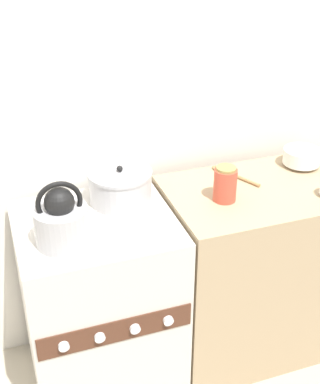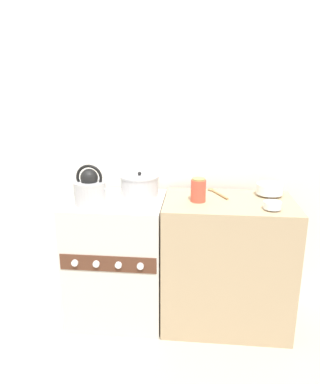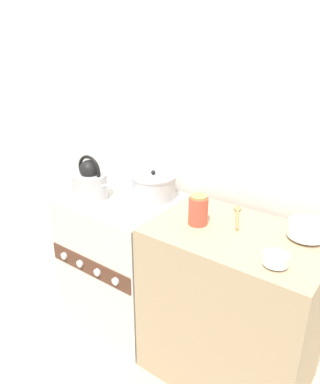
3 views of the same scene
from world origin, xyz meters
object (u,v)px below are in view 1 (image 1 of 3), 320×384
at_px(stove, 101,305).
at_px(storage_jar, 225,184).
at_px(kettle, 62,220).
at_px(cooking_pot, 120,186).
at_px(enamel_bowl, 302,157).

height_order(stove, storage_jar, storage_jar).
height_order(kettle, cooking_pot, kettle).
relative_size(stove, enamel_bowl, 4.99).
distance_m(stove, kettle, 0.58).
distance_m(stove, enamel_bowl, 1.20).
distance_m(cooking_pot, enamel_bowl, 0.92).
xyz_separation_m(stove, storage_jar, (0.57, -0.04, 0.55)).
bearing_deg(cooking_pot, enamel_bowl, 0.37).
xyz_separation_m(kettle, storage_jar, (0.72, 0.06, -0.00)).
bearing_deg(stove, cooking_pot, 41.17).
bearing_deg(storage_jar, enamel_bowl, 19.71).
bearing_deg(cooking_pot, stove, -138.83).
xyz_separation_m(enamel_bowl, storage_jar, (-0.50, -0.18, 0.03)).
relative_size(enamel_bowl, storage_jar, 1.13).
bearing_deg(storage_jar, kettle, -174.91).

